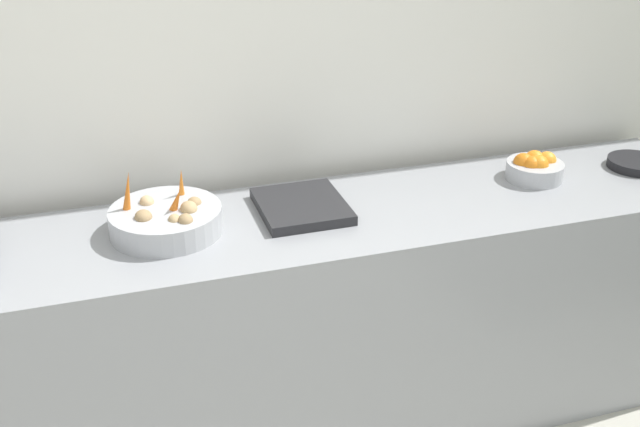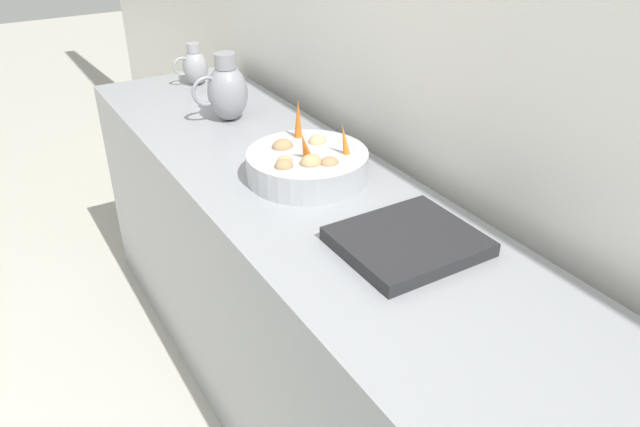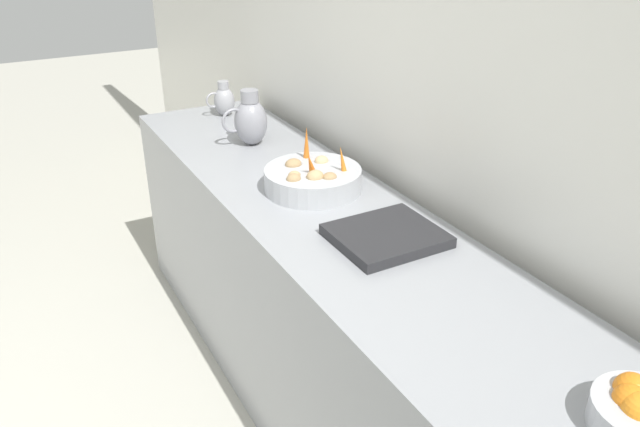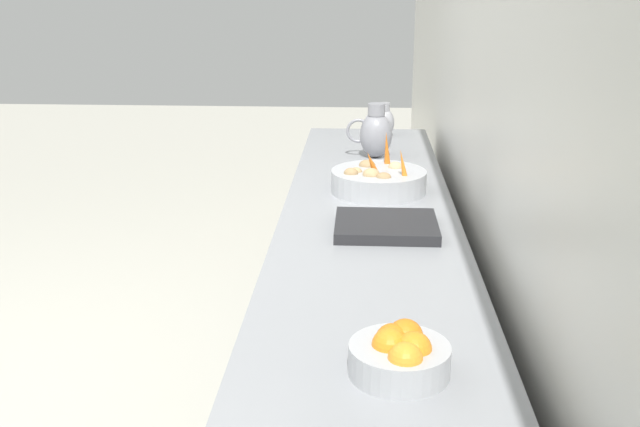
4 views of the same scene
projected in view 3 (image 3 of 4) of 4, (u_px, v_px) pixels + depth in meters
name	position (u px, v px, depth m)	size (l,w,h in m)	color
tile_wall_left	(612.00, 86.00, 1.61)	(0.10, 8.66, 3.00)	white
prep_counter	(358.00, 348.00, 2.28)	(0.63, 3.36, 0.93)	gray
vegetable_colander	(313.00, 179.00, 2.39)	(0.37, 0.37, 0.22)	#ADAFB5
metal_pitcher_tall	(250.00, 120.00, 2.82)	(0.21, 0.15, 0.25)	gray
metal_pitcher_short	(224.00, 100.00, 3.22)	(0.15, 0.11, 0.18)	#939399
counter_sink_basin	(386.00, 236.00, 2.04)	(0.34, 0.30, 0.04)	#232326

